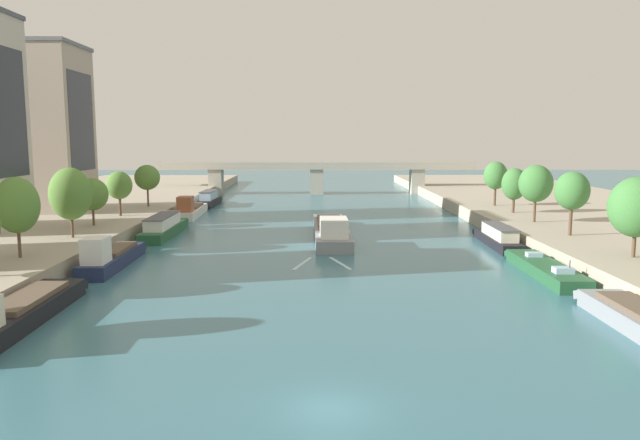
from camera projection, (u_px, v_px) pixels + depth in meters
ground_plane at (330, 410)px, 26.74m from camera, size 400.00×400.00×0.00m
quay_left at (24, 221)px, 80.67m from camera, size 36.00×170.00×1.83m
quay_right at (610, 220)px, 81.55m from camera, size 36.00×170.00×1.83m
barge_midriver at (331, 230)px, 72.38m from camera, size 4.26×23.92×3.31m
wake_behind_barge at (321, 263)px, 57.78m from camera, size 5.60×5.91×0.03m
moored_boat_left_upstream at (12, 313)px, 38.14m from camera, size 3.44×16.53×3.07m
moored_boat_left_downstream at (111, 257)px, 55.81m from camera, size 2.75×13.95×3.46m
moored_boat_left_midway at (164, 227)px, 74.18m from camera, size 2.85×15.74×2.60m
moored_boat_left_second at (191, 210)px, 92.16m from camera, size 3.17×15.01×3.47m
moored_boat_left_gap_after at (210, 199)px, 106.82m from camera, size 2.71×11.98×2.72m
moored_boat_right_downstream at (544, 269)px, 52.91m from camera, size 3.02×14.56×2.18m
moored_boat_right_midway at (498, 237)px, 67.18m from camera, size 2.70×13.51×2.34m
tree_left_far at (17, 205)px, 50.81m from camera, size 3.69×3.69×6.90m
tree_left_by_lamp at (70, 194)px, 61.14m from camera, size 4.21×4.21×7.16m
tree_left_past_mid at (92, 194)px, 69.76m from camera, size 3.59×3.59×5.52m
tree_left_nearest at (119, 185)px, 78.36m from camera, size 3.35×3.35×5.82m
tree_left_second at (147, 177)px, 89.25m from camera, size 3.70×3.70×6.16m
tree_right_end_of_row at (637, 207)px, 50.95m from camera, size 4.60×4.60×6.89m
tree_right_nearest at (572, 191)px, 62.48m from camera, size 3.53×3.53×6.68m
tree_right_past_mid at (536, 184)px, 72.44m from camera, size 4.03×4.03×6.92m
tree_right_midway at (514, 184)px, 81.77m from camera, size 3.34×3.34×6.07m
tree_right_second at (496, 176)px, 90.24m from camera, size 3.49×3.49×6.62m
building_left_corner at (35, 128)px, 83.61m from camera, size 13.34×11.29×22.92m
bridge_far at (317, 173)px, 128.48m from camera, size 66.93×4.40×6.83m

